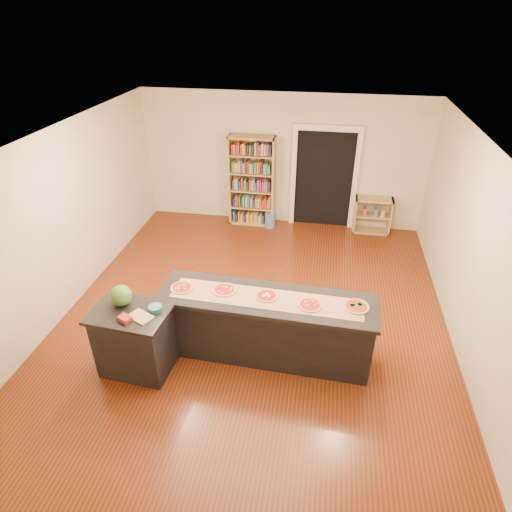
% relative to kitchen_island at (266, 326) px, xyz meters
% --- Properties ---
extents(room, '(6.00, 7.00, 2.80)m').
position_rel_kitchen_island_xyz_m(room, '(-0.31, 0.77, 0.91)').
color(room, beige).
rests_on(room, ground).
extents(doorway, '(1.40, 0.09, 2.21)m').
position_rel_kitchen_island_xyz_m(doorway, '(0.59, 4.24, 0.72)').
color(doorway, black).
rests_on(doorway, room).
extents(kitchen_island, '(2.93, 0.79, 0.96)m').
position_rel_kitchen_island_xyz_m(kitchen_island, '(0.00, 0.00, 0.00)').
color(kitchen_island, black).
rests_on(kitchen_island, ground).
extents(side_counter, '(0.98, 0.72, 0.97)m').
position_rel_kitchen_island_xyz_m(side_counter, '(-1.66, -0.58, 0.00)').
color(side_counter, black).
rests_on(side_counter, ground).
extents(bookshelf, '(0.98, 0.35, 1.96)m').
position_rel_kitchen_island_xyz_m(bookshelf, '(-0.93, 4.05, 0.49)').
color(bookshelf, tan).
rests_on(bookshelf, ground).
extents(low_shelf, '(0.78, 0.33, 0.78)m').
position_rel_kitchen_island_xyz_m(low_shelf, '(1.68, 4.06, -0.10)').
color(low_shelf, tan).
rests_on(low_shelf, ground).
extents(waste_bin, '(0.23, 0.23, 0.34)m').
position_rel_kitchen_island_xyz_m(waste_bin, '(-0.50, 3.92, -0.31)').
color(waste_bin, '#4C73A9').
rests_on(waste_bin, ground).
extents(kraft_paper, '(2.55, 0.55, 0.00)m').
position_rel_kitchen_island_xyz_m(kraft_paper, '(-0.00, -0.02, 0.48)').
color(kraft_paper, tan).
rests_on(kraft_paper, kitchen_island).
extents(watermelon, '(0.28, 0.28, 0.28)m').
position_rel_kitchen_island_xyz_m(watermelon, '(-1.81, -0.46, 0.62)').
color(watermelon, '#144214').
rests_on(watermelon, side_counter).
extents(cutting_board, '(0.36, 0.31, 0.02)m').
position_rel_kitchen_island_xyz_m(cutting_board, '(-1.47, -0.68, 0.49)').
color(cutting_board, tan).
rests_on(cutting_board, side_counter).
extents(package_red, '(0.19, 0.17, 0.06)m').
position_rel_kitchen_island_xyz_m(package_red, '(-1.64, -0.76, 0.51)').
color(package_red, maroon).
rests_on(package_red, side_counter).
extents(package_teal, '(0.18, 0.18, 0.07)m').
position_rel_kitchen_island_xyz_m(package_teal, '(-1.34, -0.51, 0.52)').
color(package_teal, '#195966').
rests_on(package_teal, side_counter).
extents(pizza_a, '(0.33, 0.33, 0.02)m').
position_rel_kitchen_island_xyz_m(pizza_a, '(-1.17, 0.02, 0.49)').
color(pizza_a, tan).
rests_on(pizza_a, kitchen_island).
extents(pizza_b, '(0.32, 0.32, 0.02)m').
position_rel_kitchen_island_xyz_m(pizza_b, '(-0.58, 0.06, 0.49)').
color(pizza_b, tan).
rests_on(pizza_b, kitchen_island).
extents(pizza_c, '(0.32, 0.32, 0.02)m').
position_rel_kitchen_island_xyz_m(pizza_c, '(0.00, 0.03, 0.49)').
color(pizza_c, tan).
rests_on(pizza_c, kitchen_island).
extents(pizza_d, '(0.30, 0.30, 0.02)m').
position_rel_kitchen_island_xyz_m(pizza_d, '(0.58, -0.07, 0.49)').
color(pizza_d, tan).
rests_on(pizza_d, kitchen_island).
extents(pizza_e, '(0.34, 0.34, 0.02)m').
position_rel_kitchen_island_xyz_m(pizza_e, '(1.17, -0.00, 0.49)').
color(pizza_e, tan).
rests_on(pizza_e, kitchen_island).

